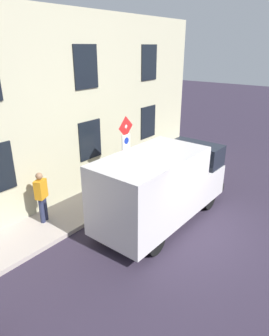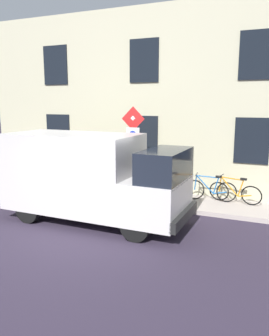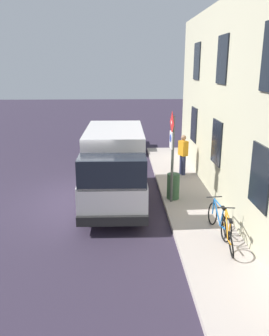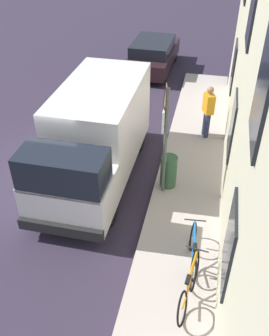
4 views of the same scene
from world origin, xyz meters
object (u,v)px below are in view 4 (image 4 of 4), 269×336
Objects in this scene: bicycle_blue at (193,253)px; sign_post_stacked at (165,125)px; delivery_van at (95,135)px; litter_bin at (169,171)px; bicycle_orange at (189,284)px; pedestrian at (208,110)px; parked_hatchback at (153,54)px.

sign_post_stacked is at bearing 18.69° from bicycle_blue.
sign_post_stacked is 0.56× the size of delivery_van.
bicycle_blue is 1.90× the size of litter_bin.
sign_post_stacked is 2.13m from delivery_van.
bicycle_blue is (1.04, -2.35, -1.64)m from sign_post_stacked.
sign_post_stacked is at bearing 76.54° from delivery_van.
sign_post_stacked is 1.60m from litter_bin.
delivery_van is 4.74m from bicycle_orange.
pedestrian is 1.91× the size of litter_bin.
sign_post_stacked is 3.32× the size of litter_bin.
parked_hatchback is 2.36× the size of bicycle_blue.
bicycle_orange is at bearing 39.67° from delivery_van.
bicycle_orange and bicycle_blue have the same top height.
bicycle_orange is at bearing -71.66° from sign_post_stacked.
pedestrian is at bearing 132.67° from delivery_van.
bicycle_orange is 1.00× the size of pedestrian.
delivery_van is 3.12× the size of bicycle_blue.
delivery_van is at bearing -179.32° from parked_hatchback.
pedestrian reaches higher than parked_hatchback.
pedestrian reaches higher than litter_bin.
litter_bin is at bearing 85.08° from delivery_van.
pedestrian is (0.95, 3.07, -1.08)m from sign_post_stacked.
delivery_van is 2.19m from litter_bin.
parked_hatchback is at bearing 179.38° from delivery_van.
parked_hatchback is 2.36× the size of pedestrian.
bicycle_blue is 1.00× the size of pedestrian.
sign_post_stacked is at bearing -130.67° from pedestrian.
sign_post_stacked is at bearing -166.60° from parked_hatchback.
bicycle_blue is at bearing -163.83° from parked_hatchback.
delivery_van reaches higher than bicycle_blue.
delivery_van is at bearing 47.02° from bicycle_orange.
litter_bin is at bearing 22.57° from bicycle_orange.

